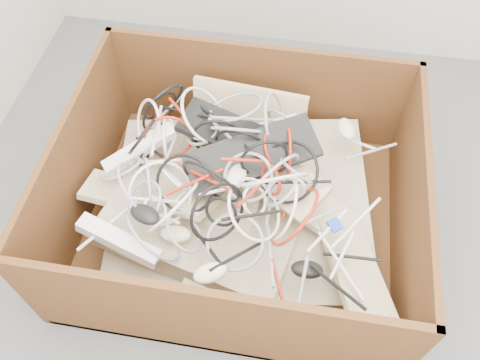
% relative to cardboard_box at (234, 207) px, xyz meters
% --- Properties ---
extents(ground, '(3.00, 3.00, 0.00)m').
position_rel_cardboard_box_xyz_m(ground, '(0.25, -0.25, -0.13)').
color(ground, '#565658').
rests_on(ground, ground).
extents(room_shell, '(3.04, 3.04, 2.50)m').
position_rel_cardboard_box_xyz_m(room_shell, '(0.25, -0.25, 1.12)').
color(room_shell, beige).
rests_on(room_shell, ground).
extents(cardboard_box, '(1.32, 1.10, 0.55)m').
position_rel_cardboard_box_xyz_m(cardboard_box, '(0.00, 0.00, 0.00)').
color(cardboard_box, '#3F250F').
rests_on(cardboard_box, ground).
extents(keyboard_pile, '(1.22, 0.95, 0.38)m').
position_rel_cardboard_box_xyz_m(keyboard_pile, '(0.04, 0.04, 0.15)').
color(keyboard_pile, beige).
rests_on(keyboard_pile, cardboard_box).
extents(mice_scatter, '(0.87, 0.86, 0.20)m').
position_rel_cardboard_box_xyz_m(mice_scatter, '(-0.03, -0.08, 0.23)').
color(mice_scatter, beige).
rests_on(mice_scatter, keyboard_pile).
extents(power_strip_left, '(0.27, 0.23, 0.13)m').
position_rel_cardboard_box_xyz_m(power_strip_left, '(-0.38, 0.06, 0.23)').
color(power_strip_left, white).
rests_on(power_strip_left, keyboard_pile).
extents(power_strip_right, '(0.32, 0.14, 0.10)m').
position_rel_cardboard_box_xyz_m(power_strip_right, '(-0.35, -0.32, 0.18)').
color(power_strip_right, white).
rests_on(power_strip_right, keyboard_pile).
extents(vga_plug, '(0.06, 0.06, 0.03)m').
position_rel_cardboard_box_xyz_m(vga_plug, '(0.39, -0.15, 0.21)').
color(vga_plug, '#0B37B0').
rests_on(vga_plug, keyboard_pile).
extents(cable_tangle, '(1.11, 0.92, 0.43)m').
position_rel_cardboard_box_xyz_m(cable_tangle, '(-0.05, -0.00, 0.27)').
color(cable_tangle, gray).
rests_on(cable_tangle, keyboard_pile).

